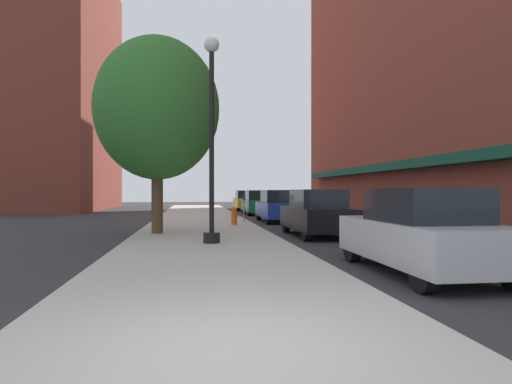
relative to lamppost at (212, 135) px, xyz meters
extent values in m
plane|color=#2D2D30|center=(3.84, 9.27, -3.20)|extent=(90.00, 90.00, 0.00)
cube|color=#B7B2A8|center=(-0.16, 10.27, -3.14)|extent=(4.80, 50.00, 0.12)
cube|color=brown|center=(14.84, 13.27, 10.03)|extent=(6.00, 40.00, 26.46)
cube|color=#144C38|center=(11.49, 13.27, -0.10)|extent=(0.90, 34.00, 0.50)
cube|color=brown|center=(-11.16, 28.27, 7.71)|extent=(6.00, 18.00, 21.82)
cube|color=#144C38|center=(-14.51, 28.27, -0.10)|extent=(0.90, 15.30, 0.50)
cylinder|color=black|center=(0.00, 0.00, -2.93)|extent=(0.48, 0.48, 0.30)
cylinder|color=black|center=(0.00, 0.00, -0.18)|extent=(0.14, 0.14, 5.20)
sphere|color=silver|center=(0.00, 0.00, 2.60)|extent=(0.44, 0.44, 0.44)
cylinder|color=#E05614|center=(1.27, 6.84, -2.77)|extent=(0.26, 0.26, 0.62)
sphere|color=#E05614|center=(1.27, 6.84, -2.41)|extent=(0.24, 0.24, 0.24)
cylinder|color=#E05614|center=(1.41, 6.84, -2.68)|extent=(0.12, 0.10, 0.10)
cylinder|color=slate|center=(1.89, 8.51, -2.56)|extent=(0.06, 0.06, 1.05)
cube|color=#33383D|center=(1.89, 8.51, -1.90)|extent=(0.14, 0.09, 0.26)
cylinder|color=#4C3823|center=(-1.78, 3.24, -1.70)|extent=(0.40, 0.40, 2.76)
ellipsoid|color=#2D6B28|center=(-1.78, 3.24, 1.32)|extent=(4.37, 4.37, 5.02)
cylinder|color=black|center=(3.06, -3.13, -2.88)|extent=(0.22, 0.64, 0.64)
cylinder|color=black|center=(4.62, -3.13, -2.88)|extent=(0.22, 0.64, 0.64)
cylinder|color=black|center=(3.06, -6.33, -2.88)|extent=(0.22, 0.64, 0.64)
cube|color=#B2B2BA|center=(3.84, -4.73, -2.56)|extent=(1.80, 4.30, 0.76)
cube|color=black|center=(3.84, -4.88, -1.86)|extent=(1.56, 2.20, 0.64)
cylinder|color=black|center=(3.06, 4.24, -2.88)|extent=(0.22, 0.64, 0.64)
cylinder|color=black|center=(4.62, 4.24, -2.88)|extent=(0.22, 0.64, 0.64)
cylinder|color=black|center=(3.06, 1.04, -2.88)|extent=(0.22, 0.64, 0.64)
cylinder|color=black|center=(4.62, 1.04, -2.88)|extent=(0.22, 0.64, 0.64)
cube|color=black|center=(3.84, 2.64, -2.56)|extent=(1.80, 4.30, 0.76)
cube|color=black|center=(3.84, 2.49, -1.86)|extent=(1.56, 2.20, 0.64)
cylinder|color=black|center=(3.06, 11.56, -2.88)|extent=(0.22, 0.64, 0.64)
cylinder|color=black|center=(4.62, 11.56, -2.88)|extent=(0.22, 0.64, 0.64)
cylinder|color=black|center=(3.06, 8.36, -2.88)|extent=(0.22, 0.64, 0.64)
cylinder|color=black|center=(4.62, 8.36, -2.88)|extent=(0.22, 0.64, 0.64)
cube|color=#1E389E|center=(3.84, 9.96, -2.56)|extent=(1.80, 4.30, 0.76)
cube|color=black|center=(3.84, 9.81, -1.86)|extent=(1.56, 2.20, 0.64)
cylinder|color=black|center=(3.06, 18.84, -2.88)|extent=(0.22, 0.64, 0.64)
cylinder|color=black|center=(4.62, 18.84, -2.88)|extent=(0.22, 0.64, 0.64)
cylinder|color=black|center=(3.06, 15.64, -2.88)|extent=(0.22, 0.64, 0.64)
cylinder|color=black|center=(4.62, 15.64, -2.88)|extent=(0.22, 0.64, 0.64)
cube|color=#196638|center=(3.84, 17.24, -2.56)|extent=(1.80, 4.30, 0.76)
cube|color=black|center=(3.84, 17.09, -1.86)|extent=(1.56, 2.20, 0.64)
cylinder|color=black|center=(3.06, 26.04, -2.88)|extent=(0.22, 0.64, 0.64)
cylinder|color=black|center=(4.62, 26.04, -2.88)|extent=(0.22, 0.64, 0.64)
cylinder|color=black|center=(3.06, 22.84, -2.88)|extent=(0.22, 0.64, 0.64)
cylinder|color=black|center=(4.62, 22.84, -2.88)|extent=(0.22, 0.64, 0.64)
cube|color=gold|center=(3.84, 24.44, -2.56)|extent=(1.80, 4.30, 0.76)
cube|color=black|center=(3.84, 24.29, -1.86)|extent=(1.56, 2.20, 0.64)
camera|label=1|loc=(-0.52, -12.92, -1.60)|focal=31.55mm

